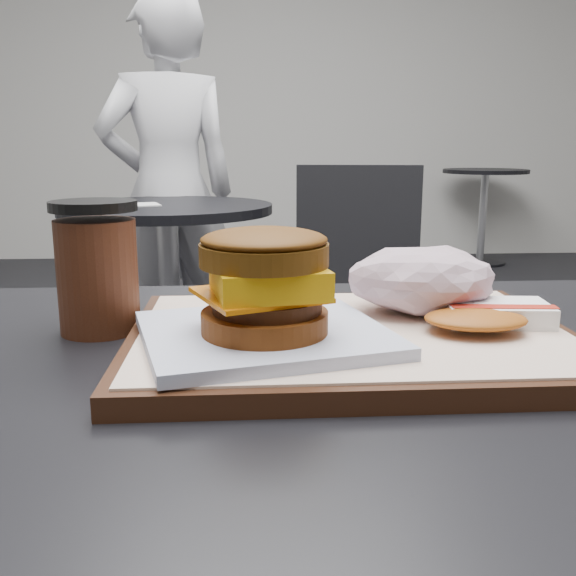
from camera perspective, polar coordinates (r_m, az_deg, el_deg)
The scene contains 11 objects.
customer_table at distance 0.62m, azimuth 5.69°, elevation -22.85°, with size 0.80×0.60×0.77m.
serving_tray at distance 0.56m, azimuth 5.61°, elevation -4.52°, with size 0.38×0.28×0.02m.
breakfast_sandwich at distance 0.50m, azimuth -2.06°, elevation -0.62°, with size 0.22×0.21×0.09m.
hash_brown at distance 0.58m, azimuth 17.31°, elevation -2.35°, with size 0.12×0.10×0.02m.
crumpled_wrapper at distance 0.61m, azimuth 11.84°, elevation 0.74°, with size 0.14×0.11×0.06m, color silver, non-canonical shape.
coffee_cup at distance 0.63m, azimuth -16.59°, elevation 1.55°, with size 0.08×0.08×0.12m.
neighbor_table at distance 2.20m, azimuth -10.55°, elevation 2.14°, with size 0.70×0.70×0.75m.
napkin at distance 2.15m, azimuth -13.03°, elevation 7.23°, with size 0.12×0.12×0.00m, color silver.
neighbor_chair at distance 2.11m, azimuth 2.86°, elevation 0.79°, with size 0.63×0.48×0.88m.
patron at distance 2.60m, azimuth -10.50°, elevation 8.29°, with size 0.55×0.36×1.51m, color silver.
bg_table_far at distance 5.36m, azimuth 17.03°, elevation 8.05°, with size 0.66×0.66×0.75m.
Camera 1 is at (-0.09, -0.50, 0.95)m, focal length 40.00 mm.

